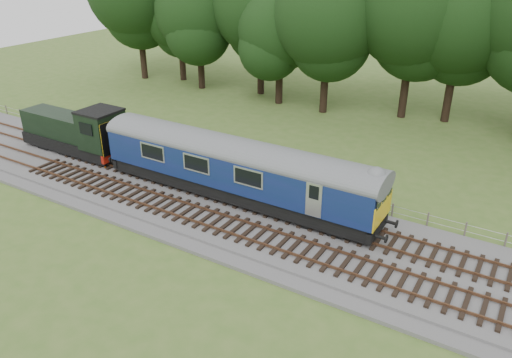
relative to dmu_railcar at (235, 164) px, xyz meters
The scene contains 9 objects.
ground 4.03m from the dmu_railcar, 27.10° to the right, with size 120.00×120.00×0.00m, color #446425.
ballast 3.92m from the dmu_railcar, 27.10° to the right, with size 70.00×7.00×0.35m, color #4C4C4F.
track_north 3.51m from the dmu_railcar, ahead, with size 67.20×2.40×0.21m.
track_south 4.61m from the dmu_railcar, 47.64° to the right, with size 67.20×2.40×0.21m.
fence 4.89m from the dmu_railcar, 48.57° to the left, with size 64.00×0.12×1.00m, color #6B6054, non-canonical shape.
tree_line 20.94m from the dmu_railcar, 82.43° to the left, with size 70.00×8.00×18.00m, color black, non-canonical shape.
dmu_railcar is the anchor object (origin of this frame).
shunter_loco 13.94m from the dmu_railcar, behind, with size 8.92×2.60×3.38m.
worker 10.52m from the dmu_railcar, behind, with size 0.71×0.47×1.95m, color orange.
Camera 1 is at (12.37, -20.97, 14.58)m, focal length 35.00 mm.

